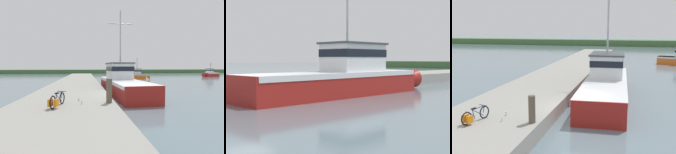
{
  "view_description": "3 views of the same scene",
  "coord_description": "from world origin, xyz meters",
  "views": [
    {
      "loc": [
        -2.75,
        -12.0,
        2.69
      ],
      "look_at": [
        -0.84,
        0.58,
        1.97
      ],
      "focal_mm": 28.0,
      "sensor_mm": 36.0,
      "label": 1
    },
    {
      "loc": [
        15.55,
        -8.23,
        2.17
      ],
      "look_at": [
        -0.1,
        6.46,
        1.04
      ],
      "focal_mm": 55.0,
      "sensor_mm": 36.0,
      "label": 2
    },
    {
      "loc": [
        2.82,
        -14.4,
        5.09
      ],
      "look_at": [
        -1.82,
        4.13,
        1.68
      ],
      "focal_mm": 45.0,
      "sensor_mm": 36.0,
      "label": 3
    }
  ],
  "objects": [
    {
      "name": "water_bottle_on_curb",
      "position": [
        -2.95,
        -3.1,
        0.91
      ],
      "size": [
        0.06,
        0.06,
        0.18
      ],
      "primitive_type": "cylinder",
      "color": "silver",
      "rests_on": "dock_pier"
    },
    {
      "name": "dock_pier",
      "position": [
        -3.88,
        0.0,
        0.41
      ],
      "size": [
        5.42,
        80.0,
        0.82
      ],
      "primitive_type": "cube",
      "color": "gray",
      "rests_on": "ground_plane"
    },
    {
      "name": "water_bottle_by_bike",
      "position": [
        -3.13,
        -2.31,
        0.92
      ],
      "size": [
        0.08,
        0.08,
        0.19
      ],
      "primitive_type": "cylinder",
      "color": "silver",
      "rests_on": "dock_pier"
    },
    {
      "name": "mooring_post",
      "position": [
        -1.53,
        -2.98,
        1.45
      ],
      "size": [
        0.31,
        0.31,
        1.26
      ],
      "primitive_type": "cylinder",
      "color": "brown",
      "rests_on": "dock_pier"
    },
    {
      "name": "ground_plane",
      "position": [
        0.0,
        0.0,
        0.0
      ],
      "size": [
        320.0,
        320.0,
        0.0
      ],
      "primitive_type": "plane",
      "color": "slate"
    },
    {
      "name": "fishing_boat_main",
      "position": [
        0.94,
        5.96,
        1.15
      ],
      "size": [
        3.37,
        14.65,
        8.59
      ],
      "rotation": [
        0.0,
        0.0,
        0.04
      ],
      "color": "maroon",
      "rests_on": "ground_plane"
    },
    {
      "name": "bicycle_touring",
      "position": [
        -4.11,
        -3.63,
        1.13
      ],
      "size": [
        0.69,
        1.65,
        0.67
      ],
      "rotation": [
        0.0,
        0.0,
        -0.25
      ],
      "color": "black",
      "rests_on": "dock_pier"
    }
  ]
}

